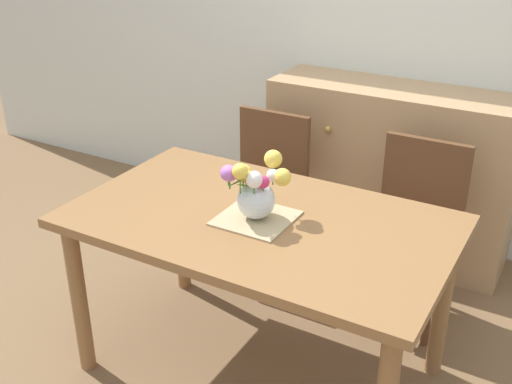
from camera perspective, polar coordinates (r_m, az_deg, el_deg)
The scene contains 8 objects.
ground_plane at distance 2.95m, azimuth 0.33°, elevation -15.83°, with size 12.00×12.00×0.00m, color brown.
back_wall at distance 3.73m, azimuth 13.10°, elevation 16.44°, with size 7.00×0.10×2.80m, color silver.
dining_table at distance 2.55m, azimuth 0.37°, elevation -4.30°, with size 1.54×0.91×0.78m.
chair_left at distance 3.43m, azimuth 0.76°, elevation 0.87°, with size 0.42×0.42×0.90m.
chair_right at distance 3.15m, azimuth 14.34°, elevation -2.35°, with size 0.42×0.42×0.90m.
dresser at distance 3.70m, azimuth 12.10°, elevation 1.86°, with size 1.40×0.47×1.00m.
placemat at distance 2.49m, azimuth 0.00°, elevation -2.41°, with size 0.29×0.29×0.01m, color tan.
flower_vase at distance 2.43m, azimuth -0.06°, elevation 0.29°, with size 0.25×0.25×0.26m.
Camera 1 is at (1.09, -1.93, 1.95)m, focal length 43.61 mm.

